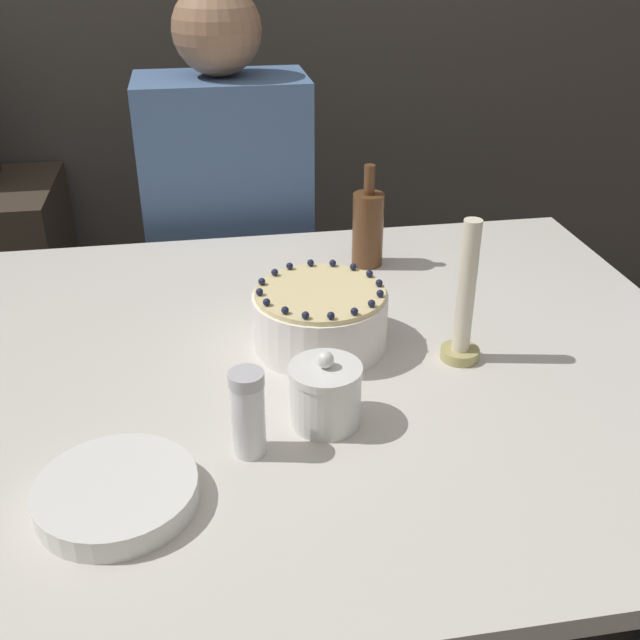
% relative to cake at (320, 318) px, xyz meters
% --- Properties ---
extents(dining_table, '(1.43, 1.10, 0.74)m').
position_rel_cake_xyz_m(dining_table, '(-0.07, -0.05, -0.15)').
color(dining_table, beige).
rests_on(dining_table, ground_plane).
extents(cake, '(0.22, 0.22, 0.11)m').
position_rel_cake_xyz_m(cake, '(0.00, 0.00, 0.00)').
color(cake, white).
rests_on(cake, dining_table).
extents(sugar_bowl, '(0.10, 0.10, 0.12)m').
position_rel_cake_xyz_m(sugar_bowl, '(-0.03, -0.22, -0.00)').
color(sugar_bowl, white).
rests_on(sugar_bowl, dining_table).
extents(sugar_shaker, '(0.05, 0.05, 0.13)m').
position_rel_cake_xyz_m(sugar_shaker, '(-0.14, -0.27, 0.01)').
color(sugar_shaker, white).
rests_on(sugar_shaker, dining_table).
extents(plate_stack, '(0.20, 0.20, 0.03)m').
position_rel_cake_xyz_m(plate_stack, '(-0.31, -0.34, -0.03)').
color(plate_stack, white).
rests_on(plate_stack, dining_table).
extents(candle, '(0.06, 0.06, 0.24)m').
position_rel_cake_xyz_m(candle, '(0.22, -0.08, 0.05)').
color(candle, tan).
rests_on(candle, dining_table).
extents(bottle, '(0.06, 0.06, 0.21)m').
position_rel_cake_xyz_m(bottle, '(0.15, 0.31, 0.03)').
color(bottle, brown).
rests_on(bottle, dining_table).
extents(person_man_blue_shirt, '(0.40, 0.34, 1.26)m').
position_rel_cake_xyz_m(person_man_blue_shirt, '(-0.11, 0.70, -0.24)').
color(person_man_blue_shirt, '#2D2D38').
rests_on(person_man_blue_shirt, ground_plane).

